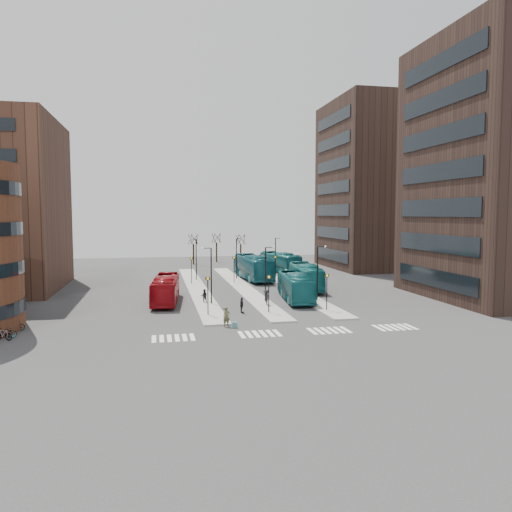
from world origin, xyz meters
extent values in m
plane|color=#2E2E31|center=(0.00, 0.00, 0.00)|extent=(160.00, 160.00, 0.00)
cube|color=gray|center=(-4.00, 30.00, 0.07)|extent=(2.50, 45.00, 0.15)
cube|color=gray|center=(2.00, 30.00, 0.07)|extent=(2.50, 45.00, 0.15)
cube|color=gray|center=(8.00, 30.00, 0.07)|extent=(2.50, 45.00, 0.15)
cube|color=#1F1C9F|center=(-2.67, 6.52, 0.26)|extent=(0.47, 0.40, 0.52)
imported|color=maroon|center=(-8.23, 20.21, 1.50)|extent=(3.49, 10.96, 3.00)
imported|color=#135C62|center=(6.30, 19.00, 1.56)|extent=(3.80, 11.40, 3.12)
imported|color=#135460|center=(5.08, 37.52, 1.84)|extent=(3.79, 13.34, 3.68)
imported|color=#15686A|center=(10.01, 27.02, 1.64)|extent=(4.12, 12.04, 3.29)
imported|color=#12575D|center=(11.46, 46.39, 1.66)|extent=(4.81, 12.20, 3.31)
imported|color=brown|center=(-3.29, 7.17, 0.87)|extent=(0.71, 0.54, 1.74)
imported|color=black|center=(-4.09, 19.04, 0.78)|extent=(0.78, 0.62, 1.56)
imported|color=black|center=(-0.95, 12.85, 0.78)|extent=(0.43, 0.94, 1.57)
imported|color=black|center=(2.21, 15.97, 0.89)|extent=(0.74, 1.19, 1.78)
imported|color=gray|center=(-21.00, 6.40, 0.44)|extent=(1.77, 1.23, 0.88)
imported|color=gray|center=(-21.00, 5.88, 0.47)|extent=(1.62, 1.02, 0.94)
imported|color=gray|center=(-21.00, 8.94, 0.44)|extent=(1.77, 1.11, 0.88)
cube|color=silver|center=(-9.50, 4.00, 0.01)|extent=(0.35, 2.40, 0.01)
cube|color=silver|center=(-8.90, 4.00, 0.01)|extent=(0.35, 2.40, 0.01)
cube|color=silver|center=(-8.30, 4.00, 0.01)|extent=(0.35, 2.40, 0.01)
cube|color=silver|center=(-7.70, 4.00, 0.01)|extent=(0.35, 2.40, 0.01)
cube|color=silver|center=(-7.10, 4.00, 0.01)|extent=(0.35, 2.40, 0.01)
cube|color=silver|center=(-6.50, 4.00, 0.01)|extent=(0.35, 2.40, 0.01)
cube|color=silver|center=(-2.50, 4.00, 0.01)|extent=(0.35, 2.40, 0.01)
cube|color=silver|center=(-1.90, 4.00, 0.01)|extent=(0.35, 2.40, 0.01)
cube|color=silver|center=(-1.30, 4.00, 0.01)|extent=(0.35, 2.40, 0.01)
cube|color=silver|center=(-0.70, 4.00, 0.01)|extent=(0.35, 2.40, 0.01)
cube|color=silver|center=(-0.10, 4.00, 0.01)|extent=(0.35, 2.40, 0.01)
cube|color=silver|center=(0.50, 4.00, 0.01)|extent=(0.35, 2.40, 0.01)
cube|color=silver|center=(3.50, 4.00, 0.01)|extent=(0.35, 2.40, 0.01)
cube|color=silver|center=(4.10, 4.00, 0.01)|extent=(0.35, 2.40, 0.01)
cube|color=silver|center=(4.70, 4.00, 0.01)|extent=(0.35, 2.40, 0.01)
cube|color=silver|center=(5.30, 4.00, 0.01)|extent=(0.35, 2.40, 0.01)
cube|color=silver|center=(5.90, 4.00, 0.01)|extent=(0.35, 2.40, 0.01)
cube|color=silver|center=(6.50, 4.00, 0.01)|extent=(0.35, 2.40, 0.01)
cube|color=silver|center=(9.50, 4.00, 0.01)|extent=(0.35, 2.40, 0.01)
cube|color=silver|center=(10.10, 4.00, 0.01)|extent=(0.35, 2.40, 0.01)
cube|color=silver|center=(10.70, 4.00, 0.01)|extent=(0.35, 2.40, 0.01)
cube|color=silver|center=(11.30, 4.00, 0.01)|extent=(0.35, 2.40, 0.01)
cube|color=silver|center=(11.90, 4.00, 0.01)|extent=(0.35, 2.40, 0.01)
cube|color=silver|center=(12.50, 4.00, 0.01)|extent=(0.35, 2.40, 0.01)
cube|color=black|center=(21.94, 16.00, 2.50)|extent=(0.12, 16.00, 2.00)
cube|color=black|center=(21.94, 16.00, 6.50)|extent=(0.12, 16.00, 2.00)
cube|color=black|center=(21.94, 16.00, 10.50)|extent=(0.12, 16.00, 2.00)
cube|color=black|center=(21.94, 16.00, 14.50)|extent=(0.12, 16.00, 2.00)
cube|color=black|center=(21.94, 16.00, 18.50)|extent=(0.12, 16.00, 2.00)
cube|color=black|center=(21.94, 16.00, 22.50)|extent=(0.12, 16.00, 2.00)
cube|color=black|center=(21.94, 16.00, 26.50)|extent=(0.12, 16.00, 2.00)
cube|color=#31211B|center=(32.00, 50.00, 15.00)|extent=(20.00, 20.00, 30.00)
cube|color=black|center=(21.94, 50.00, 2.50)|extent=(0.12, 16.00, 2.00)
cube|color=black|center=(21.94, 50.00, 6.50)|extent=(0.12, 16.00, 2.00)
cube|color=black|center=(21.94, 50.00, 10.50)|extent=(0.12, 16.00, 2.00)
cube|color=black|center=(21.94, 50.00, 14.50)|extent=(0.12, 16.00, 2.00)
cube|color=black|center=(21.94, 50.00, 18.50)|extent=(0.12, 16.00, 2.00)
cube|color=black|center=(21.94, 50.00, 22.50)|extent=(0.12, 16.00, 2.00)
cube|color=black|center=(21.94, 50.00, 26.50)|extent=(0.12, 16.00, 2.00)
cylinder|color=black|center=(-4.40, 12.00, 1.90)|extent=(0.10, 0.10, 3.50)
cube|color=black|center=(-4.40, 12.00, 3.65)|extent=(0.45, 0.10, 0.30)
cube|color=yellow|center=(-4.40, 11.94, 3.65)|extent=(0.20, 0.02, 0.20)
cylinder|color=black|center=(-4.40, 34.00, 1.90)|extent=(0.10, 0.10, 3.50)
cube|color=black|center=(-4.40, 34.00, 3.65)|extent=(0.45, 0.10, 0.30)
cube|color=yellow|center=(-4.40, 33.94, 3.65)|extent=(0.20, 0.02, 0.20)
cylinder|color=black|center=(1.60, 12.00, 1.90)|extent=(0.10, 0.10, 3.50)
cube|color=black|center=(1.60, 12.00, 3.65)|extent=(0.45, 0.10, 0.30)
cube|color=yellow|center=(1.60, 11.94, 3.65)|extent=(0.20, 0.02, 0.20)
cylinder|color=black|center=(1.60, 34.00, 1.90)|extent=(0.10, 0.10, 3.50)
cube|color=black|center=(1.60, 34.00, 3.65)|extent=(0.45, 0.10, 0.30)
cube|color=yellow|center=(1.60, 33.94, 3.65)|extent=(0.20, 0.02, 0.20)
cylinder|color=black|center=(7.60, 12.00, 1.90)|extent=(0.10, 0.10, 3.50)
cube|color=black|center=(7.60, 12.00, 3.65)|extent=(0.45, 0.10, 0.30)
cube|color=yellow|center=(7.60, 11.94, 3.65)|extent=(0.20, 0.02, 0.20)
cylinder|color=black|center=(7.60, 34.00, 1.90)|extent=(0.10, 0.10, 3.50)
cube|color=black|center=(7.60, 34.00, 3.65)|extent=(0.45, 0.10, 0.30)
cube|color=yellow|center=(7.60, 33.94, 3.65)|extent=(0.20, 0.02, 0.20)
cylinder|color=black|center=(-3.40, 18.00, 3.15)|extent=(0.14, 0.14, 6.00)
cylinder|color=black|center=(-3.85, 18.00, 6.15)|extent=(0.90, 0.08, 0.08)
sphere|color=silver|center=(-4.30, 18.00, 6.15)|extent=(0.24, 0.24, 0.24)
cylinder|color=black|center=(-3.40, 38.00, 3.15)|extent=(0.14, 0.14, 6.00)
cylinder|color=black|center=(-3.85, 38.00, 6.15)|extent=(0.90, 0.08, 0.08)
sphere|color=silver|center=(-4.30, 38.00, 6.15)|extent=(0.24, 0.24, 0.24)
cylinder|color=black|center=(2.60, 18.00, 3.15)|extent=(0.14, 0.14, 6.00)
cylinder|color=black|center=(3.05, 18.00, 6.15)|extent=(0.90, 0.08, 0.08)
sphere|color=silver|center=(3.50, 18.00, 6.15)|extent=(0.24, 0.24, 0.24)
cylinder|color=black|center=(2.60, 38.00, 3.15)|extent=(0.14, 0.14, 6.00)
cylinder|color=black|center=(3.05, 38.00, 6.15)|extent=(0.90, 0.08, 0.08)
sphere|color=silver|center=(3.50, 38.00, 6.15)|extent=(0.24, 0.24, 0.24)
cylinder|color=black|center=(8.60, 18.00, 3.15)|extent=(0.14, 0.14, 6.00)
cylinder|color=black|center=(9.05, 18.00, 6.15)|extent=(0.90, 0.08, 0.08)
sphere|color=silver|center=(9.50, 18.00, 6.15)|extent=(0.24, 0.24, 0.24)
cylinder|color=black|center=(8.60, 38.00, 3.15)|extent=(0.14, 0.14, 6.00)
cylinder|color=black|center=(9.05, 38.00, 6.15)|extent=(0.90, 0.08, 0.08)
sphere|color=silver|center=(9.50, 38.00, 6.15)|extent=(0.24, 0.24, 0.24)
cylinder|color=black|center=(-2.00, 62.00, 2.00)|extent=(0.30, 0.30, 4.00)
cylinder|color=black|center=(-1.30, 62.00, 4.90)|extent=(0.10, 1.56, 1.95)
cylinder|color=black|center=(-1.78, 62.67, 4.90)|extent=(1.48, 0.59, 1.97)
cylinder|color=black|center=(-2.57, 62.41, 4.90)|extent=(0.90, 1.31, 1.99)
cylinder|color=black|center=(-2.57, 61.59, 4.90)|extent=(0.89, 1.31, 1.99)
cylinder|color=black|center=(-1.79, 61.33, 4.90)|extent=(1.48, 0.58, 1.97)
cylinder|color=black|center=(3.00, 66.00, 2.00)|extent=(0.30, 0.30, 4.00)
cylinder|color=black|center=(3.70, 66.00, 4.90)|extent=(0.10, 1.56, 1.95)
cylinder|color=black|center=(3.22, 66.67, 4.90)|extent=(1.48, 0.59, 1.97)
cylinder|color=black|center=(2.43, 66.41, 4.90)|extent=(0.90, 1.31, 1.99)
cylinder|color=black|center=(2.43, 65.59, 4.90)|extent=(0.89, 1.31, 1.99)
cylinder|color=black|center=(3.21, 65.33, 4.90)|extent=(1.48, 0.58, 1.97)
cylinder|color=black|center=(7.00, 60.00, 2.00)|extent=(0.30, 0.30, 4.00)
cylinder|color=black|center=(7.70, 60.00, 4.90)|extent=(0.10, 1.56, 1.95)
cylinder|color=black|center=(7.22, 60.67, 4.90)|extent=(1.48, 0.59, 1.97)
cylinder|color=black|center=(6.43, 60.41, 4.90)|extent=(0.90, 1.31, 1.99)
cylinder|color=black|center=(6.43, 59.59, 4.90)|extent=(0.89, 1.31, 1.99)
cylinder|color=black|center=(7.21, 59.33, 4.90)|extent=(1.48, 0.58, 1.97)
camera|label=1|loc=(-9.26, -35.33, 9.79)|focal=35.00mm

